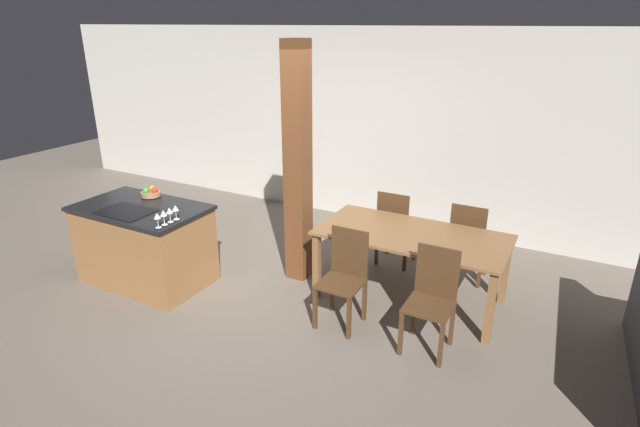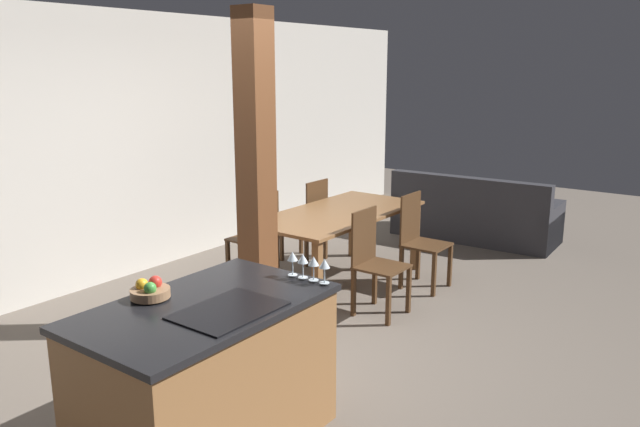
{
  "view_description": "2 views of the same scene",
  "coord_description": "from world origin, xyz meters",
  "px_view_note": "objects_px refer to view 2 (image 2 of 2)",
  "views": [
    {
      "loc": [
        2.81,
        -3.9,
        2.75
      ],
      "look_at": [
        0.6,
        0.2,
        0.95
      ],
      "focal_mm": 28.0,
      "sensor_mm": 36.0,
      "label": 1
    },
    {
      "loc": [
        -3.49,
        -2.82,
        2.17
      ],
      "look_at": [
        0.6,
        0.2,
        0.95
      ],
      "focal_mm": 35.0,
      "sensor_mm": 36.0,
      "label": 2
    }
  ],
  "objects_px": {
    "fruit_bowl": "(150,290)",
    "dining_chair_near_left": "(374,260)",
    "couch": "(474,218)",
    "kitchen_island": "(207,377)",
    "wine_glass_middle": "(314,262)",
    "dining_chair_near_right": "(420,239)",
    "wine_glass_end": "(292,257)",
    "dining_chair_far_left": "(258,235)",
    "wine_glass_far": "(303,260)",
    "dining_chair_far_right": "(309,219)",
    "dining_table": "(338,221)",
    "timber_post": "(256,176)",
    "wine_glass_near": "(324,265)"
  },
  "relations": [
    {
      "from": "wine_glass_middle",
      "to": "wine_glass_near",
      "type": "bearing_deg",
      "value": -90.0
    },
    {
      "from": "dining_table",
      "to": "dining_chair_far_left",
      "type": "distance_m",
      "value": 0.83
    },
    {
      "from": "wine_glass_far",
      "to": "dining_chair_near_left",
      "type": "distance_m",
      "value": 1.82
    },
    {
      "from": "fruit_bowl",
      "to": "couch",
      "type": "relative_size",
      "value": 0.11
    },
    {
      "from": "wine_glass_middle",
      "to": "dining_table",
      "type": "relative_size",
      "value": 0.08
    },
    {
      "from": "fruit_bowl",
      "to": "dining_chair_near_left",
      "type": "relative_size",
      "value": 0.24
    },
    {
      "from": "wine_glass_far",
      "to": "wine_glass_end",
      "type": "distance_m",
      "value": 0.08
    },
    {
      "from": "dining_chair_near_right",
      "to": "dining_chair_far_right",
      "type": "bearing_deg",
      "value": 90.0
    },
    {
      "from": "wine_glass_end",
      "to": "timber_post",
      "type": "height_order",
      "value": "timber_post"
    },
    {
      "from": "fruit_bowl",
      "to": "wine_glass_end",
      "type": "bearing_deg",
      "value": -28.0
    },
    {
      "from": "dining_chair_far_left",
      "to": "timber_post",
      "type": "height_order",
      "value": "timber_post"
    },
    {
      "from": "wine_glass_middle",
      "to": "dining_chair_far_left",
      "type": "bearing_deg",
      "value": 49.72
    },
    {
      "from": "kitchen_island",
      "to": "dining_chair_near_left",
      "type": "relative_size",
      "value": 1.52
    },
    {
      "from": "wine_glass_end",
      "to": "dining_chair_far_right",
      "type": "bearing_deg",
      "value": 35.61
    },
    {
      "from": "wine_glass_middle",
      "to": "dining_chair_far_right",
      "type": "bearing_deg",
      "value": 37.97
    },
    {
      "from": "wine_glass_far",
      "to": "dining_chair_far_left",
      "type": "xyz_separation_m",
      "value": [
        1.66,
        1.88,
        -0.53
      ]
    },
    {
      "from": "dining_chair_near_right",
      "to": "wine_glass_end",
      "type": "bearing_deg",
      "value": -170.48
    },
    {
      "from": "fruit_bowl",
      "to": "wine_glass_far",
      "type": "distance_m",
      "value": 0.91
    },
    {
      "from": "kitchen_island",
      "to": "wine_glass_near",
      "type": "height_order",
      "value": "wine_glass_near"
    },
    {
      "from": "kitchen_island",
      "to": "dining_chair_far_left",
      "type": "distance_m",
      "value": 2.85
    },
    {
      "from": "couch",
      "to": "timber_post",
      "type": "distance_m",
      "value": 3.84
    },
    {
      "from": "dining_chair_far_right",
      "to": "timber_post",
      "type": "distance_m",
      "value": 2.05
    },
    {
      "from": "wine_glass_far",
      "to": "couch",
      "type": "xyz_separation_m",
      "value": [
        4.49,
        0.76,
        -0.74
      ]
    },
    {
      "from": "dining_chair_near_right",
      "to": "wine_glass_middle",
      "type": "bearing_deg",
      "value": -166.94
    },
    {
      "from": "fruit_bowl",
      "to": "wine_glass_middle",
      "type": "xyz_separation_m",
      "value": [
        0.76,
        -0.57,
        0.08
      ]
    },
    {
      "from": "dining_chair_near_right",
      "to": "dining_table",
      "type": "bearing_deg",
      "value": 121.69
    },
    {
      "from": "kitchen_island",
      "to": "wine_glass_middle",
      "type": "distance_m",
      "value": 0.9
    },
    {
      "from": "wine_glass_middle",
      "to": "wine_glass_far",
      "type": "distance_m",
      "value": 0.08
    },
    {
      "from": "wine_glass_end",
      "to": "dining_chair_near_left",
      "type": "height_order",
      "value": "wine_glass_end"
    },
    {
      "from": "fruit_bowl",
      "to": "couch",
      "type": "bearing_deg",
      "value": 2.98
    },
    {
      "from": "kitchen_island",
      "to": "wine_glass_near",
      "type": "relative_size",
      "value": 9.38
    },
    {
      "from": "wine_glass_middle",
      "to": "dining_chair_near_left",
      "type": "height_order",
      "value": "wine_glass_middle"
    },
    {
      "from": "dining_chair_far_right",
      "to": "couch",
      "type": "bearing_deg",
      "value": 150.35
    },
    {
      "from": "fruit_bowl",
      "to": "wine_glass_middle",
      "type": "height_order",
      "value": "wine_glass_middle"
    },
    {
      "from": "dining_chair_far_left",
      "to": "dining_chair_far_right",
      "type": "xyz_separation_m",
      "value": [
        0.85,
        0.0,
        0.0
      ]
    },
    {
      "from": "dining_table",
      "to": "timber_post",
      "type": "xyz_separation_m",
      "value": [
        -1.28,
        -0.09,
        0.64
      ]
    },
    {
      "from": "wine_glass_far",
      "to": "dining_chair_far_left",
      "type": "distance_m",
      "value": 2.57
    },
    {
      "from": "fruit_bowl",
      "to": "dining_chair_near_right",
      "type": "bearing_deg",
      "value": 0.28
    },
    {
      "from": "kitchen_island",
      "to": "wine_glass_far",
      "type": "relative_size",
      "value": 9.38
    },
    {
      "from": "dining_table",
      "to": "dining_chair_far_left",
      "type": "relative_size",
      "value": 2.03
    },
    {
      "from": "dining_chair_near_left",
      "to": "dining_chair_near_right",
      "type": "relative_size",
      "value": 1.0
    },
    {
      "from": "wine_glass_end",
      "to": "couch",
      "type": "bearing_deg",
      "value": 8.6
    },
    {
      "from": "wine_glass_middle",
      "to": "dining_chair_far_left",
      "type": "height_order",
      "value": "wine_glass_middle"
    },
    {
      "from": "dining_chair_far_right",
      "to": "dining_chair_near_left",
      "type": "bearing_deg",
      "value": 58.31
    },
    {
      "from": "wine_glass_near",
      "to": "dining_chair_near_right",
      "type": "bearing_deg",
      "value": 14.79
    },
    {
      "from": "fruit_bowl",
      "to": "dining_chair_far_right",
      "type": "xyz_separation_m",
      "value": [
        3.28,
        1.4,
        -0.45
      ]
    },
    {
      "from": "dining_table",
      "to": "fruit_bowl",
      "type": "bearing_deg",
      "value": -166.1
    },
    {
      "from": "dining_chair_near_right",
      "to": "timber_post",
      "type": "xyz_separation_m",
      "value": [
        -1.71,
        0.6,
        0.81
      ]
    },
    {
      "from": "dining_table",
      "to": "dining_chair_far_right",
      "type": "relative_size",
      "value": 2.03
    },
    {
      "from": "wine_glass_far",
      "to": "wine_glass_end",
      "type": "height_order",
      "value": "same"
    }
  ]
}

